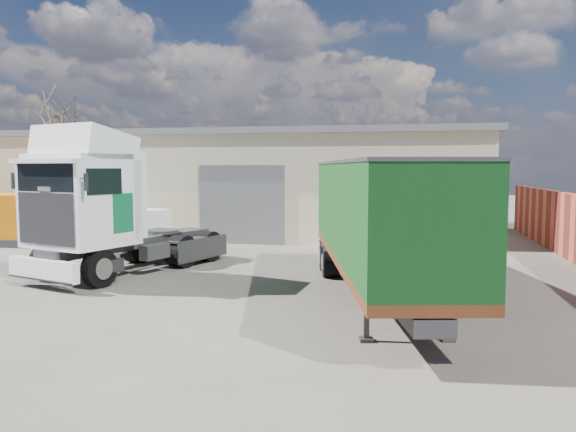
% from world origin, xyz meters
% --- Properties ---
extents(ground, '(120.00, 120.00, 0.00)m').
position_xyz_m(ground, '(0.00, 0.00, 0.00)').
color(ground, '#292621').
rests_on(ground, ground).
extents(warehouse, '(30.60, 12.60, 5.42)m').
position_xyz_m(warehouse, '(-6.00, 16.00, 2.66)').
color(warehouse, beige).
rests_on(warehouse, ground).
extents(bare_tree, '(4.00, 4.00, 9.60)m').
position_xyz_m(bare_tree, '(-18.00, 20.00, 7.92)').
color(bare_tree, '#382B21').
rests_on(bare_tree, ground).
extents(tractor_unit, '(4.68, 7.47, 4.77)m').
position_xyz_m(tractor_unit, '(-4.12, 1.78, 2.01)').
color(tractor_unit, black).
rests_on(tractor_unit, ground).
extents(box_trailer, '(4.76, 11.31, 3.68)m').
position_xyz_m(box_trailer, '(4.56, 0.38, 2.24)').
color(box_trailer, '#2D2D30').
rests_on(box_trailer, ground).
extents(panel_van, '(2.98, 4.38, 1.66)m').
position_xyz_m(panel_van, '(-6.34, 6.84, 0.86)').
color(panel_van, black).
rests_on(panel_van, ground).
extents(orange_skip, '(3.75, 2.44, 2.28)m').
position_xyz_m(orange_skip, '(-12.33, 7.74, 0.99)').
color(orange_skip, '#2D2D30').
rests_on(orange_skip, ground).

